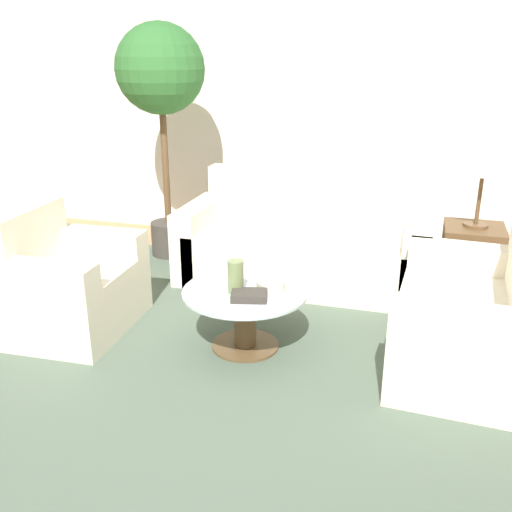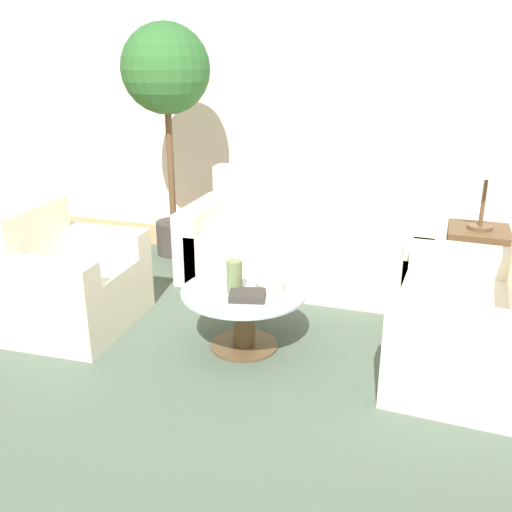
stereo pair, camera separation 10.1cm
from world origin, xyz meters
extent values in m
plane|color=#9E754C|center=(0.00, 0.00, 0.00)|extent=(14.00, 14.00, 0.00)
cube|color=white|center=(0.00, 3.01, 1.30)|extent=(10.00, 0.06, 2.60)
cube|color=#4C5B4C|center=(0.15, 0.65, 0.00)|extent=(3.70, 3.39, 0.01)
cube|color=beige|center=(0.27, 1.85, 0.22)|extent=(1.81, 0.84, 0.44)
cube|color=beige|center=(0.27, 2.18, 0.44)|extent=(1.81, 0.18, 0.88)
cube|color=beige|center=(-0.64, 1.85, 0.31)|extent=(0.20, 0.84, 0.61)
cube|color=beige|center=(1.18, 1.85, 0.31)|extent=(0.20, 0.84, 0.61)
cube|color=beige|center=(-1.09, 0.59, 0.22)|extent=(0.80, 0.74, 0.44)
cube|color=beige|center=(-1.39, 0.58, 0.42)|extent=(0.21, 0.72, 0.85)
cube|color=beige|center=(-1.07, 0.24, 0.31)|extent=(0.78, 0.23, 0.61)
cube|color=beige|center=(-1.10, 0.94, 0.31)|extent=(0.78, 0.23, 0.61)
cube|color=beige|center=(1.50, 0.82, 0.22)|extent=(0.86, 1.09, 0.44)
cube|color=beige|center=(1.53, 1.34, 0.31)|extent=(0.81, 0.25, 0.61)
cube|color=beige|center=(1.47, 0.30, 0.31)|extent=(0.81, 0.25, 0.61)
cylinder|color=brown|center=(0.15, 0.65, 0.01)|extent=(0.44, 0.44, 0.02)
cylinder|color=brown|center=(0.15, 0.65, 0.19)|extent=(0.14, 0.14, 0.39)
cylinder|color=#B2C6C6|center=(0.15, 0.65, 0.40)|extent=(0.80, 0.80, 0.02)
cube|color=brown|center=(1.58, 1.87, 0.30)|extent=(0.44, 0.44, 0.59)
cylinder|color=brown|center=(1.58, 1.87, 0.61)|extent=(0.18, 0.18, 0.02)
cylinder|color=brown|center=(1.58, 1.87, 0.81)|extent=(0.03, 0.03, 0.38)
cone|color=white|center=(1.58, 1.87, 1.14)|extent=(0.38, 0.38, 0.28)
cylinder|color=#3D3833|center=(-1.08, 2.17, 0.16)|extent=(0.34, 0.34, 0.32)
cylinder|color=brown|center=(-1.08, 2.17, 0.90)|extent=(0.06, 0.06, 1.16)
sphere|color=#2D662D|center=(-1.08, 2.17, 1.69)|extent=(0.77, 0.77, 0.77)
cylinder|color=#6B7A4C|center=(0.10, 0.61, 0.51)|extent=(0.10, 0.10, 0.21)
cylinder|color=beige|center=(0.30, 0.72, 0.43)|extent=(0.18, 0.18, 0.06)
cube|color=#38332D|center=(0.21, 0.53, 0.43)|extent=(0.25, 0.20, 0.05)
camera|label=1|loc=(1.15, -2.52, 1.85)|focal=40.00mm
camera|label=2|loc=(1.25, -2.49, 1.85)|focal=40.00mm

